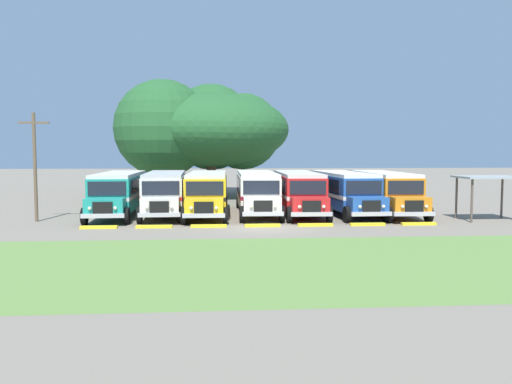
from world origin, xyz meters
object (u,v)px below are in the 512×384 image
(parked_bus_slot_4, at_px, (298,190))
(waiting_shelter, at_px, (488,180))
(parked_bus_slot_0, at_px, (119,191))
(utility_pole, at_px, (35,163))
(parked_bus_slot_2, at_px, (207,191))
(parked_bus_slot_1, at_px, (165,191))
(parked_bus_slot_5, at_px, (344,190))
(parked_bus_slot_6, at_px, (384,190))
(broad_shade_tree, at_px, (205,129))
(parked_bus_slot_3, at_px, (257,190))

(parked_bus_slot_4, bearing_deg, waiting_shelter, 69.18)
(parked_bus_slot_0, height_order, utility_pole, utility_pole)
(parked_bus_slot_2, xyz_separation_m, parked_bus_slot_4, (6.18, 0.19, 0.00))
(parked_bus_slot_0, xyz_separation_m, parked_bus_slot_1, (3.04, 0.20, 0.00))
(parked_bus_slot_4, bearing_deg, parked_bus_slot_2, -87.12)
(parked_bus_slot_4, xyz_separation_m, utility_pole, (-16.44, -3.04, 1.93))
(parked_bus_slot_0, bearing_deg, parked_bus_slot_5, 87.78)
(parked_bus_slot_6, xyz_separation_m, waiting_shelter, (5.19, -4.15, 0.87))
(parked_bus_slot_6, bearing_deg, utility_pole, -82.48)
(broad_shade_tree, height_order, utility_pole, broad_shade_tree)
(waiting_shelter, bearing_deg, parked_bus_slot_1, 166.61)
(parked_bus_slot_1, bearing_deg, parked_bus_slot_2, 77.68)
(waiting_shelter, bearing_deg, parked_bus_slot_2, 166.12)
(parked_bus_slot_3, height_order, parked_bus_slot_6, same)
(parked_bus_slot_6, distance_m, broad_shade_tree, 19.63)
(utility_pole, distance_m, waiting_shelter, 27.59)
(parked_bus_slot_0, xyz_separation_m, parked_bus_slot_4, (12.08, -0.13, 0.00))
(parked_bus_slot_1, bearing_deg, parked_bus_slot_6, 85.54)
(parked_bus_slot_3, bearing_deg, parked_bus_slot_6, 86.55)
(parked_bus_slot_5, xyz_separation_m, parked_bus_slot_6, (2.76, -0.17, 0.00))
(parked_bus_slot_4, relative_size, parked_bus_slot_5, 1.00)
(parked_bus_slot_5, distance_m, parked_bus_slot_6, 2.77)
(waiting_shelter, bearing_deg, parked_bus_slot_0, 168.79)
(broad_shade_tree, relative_size, waiting_shelter, 4.37)
(parked_bus_slot_5, bearing_deg, parked_bus_slot_0, -93.40)
(broad_shade_tree, bearing_deg, utility_pole, -119.93)
(parked_bus_slot_6, bearing_deg, parked_bus_slot_5, -92.95)
(parked_bus_slot_0, bearing_deg, parked_bus_slot_6, 87.40)
(parked_bus_slot_6, bearing_deg, parked_bus_slot_2, -90.03)
(parked_bus_slot_4, xyz_separation_m, waiting_shelter, (11.09, -4.46, 0.87))
(parked_bus_slot_4, relative_size, parked_bus_slot_6, 1.00)
(parked_bus_slot_3, distance_m, utility_pole, 14.19)
(parked_bus_slot_1, bearing_deg, parked_bus_slot_4, 85.93)
(parked_bus_slot_0, distance_m, waiting_shelter, 23.63)
(parked_bus_slot_2, height_order, broad_shade_tree, broad_shade_tree)
(parked_bus_slot_1, height_order, parked_bus_slot_4, same)
(waiting_shelter, bearing_deg, parked_bus_slot_5, 151.51)
(parked_bus_slot_0, relative_size, parked_bus_slot_4, 1.00)
(parked_bus_slot_0, height_order, parked_bus_slot_2, same)
(utility_pole, bearing_deg, parked_bus_slot_3, 13.96)
(parked_bus_slot_4, height_order, broad_shade_tree, broad_shade_tree)
(parked_bus_slot_1, xyz_separation_m, broad_shade_tree, (2.43, 13.72, 4.79))
(parked_bus_slot_0, relative_size, waiting_shelter, 3.02)
(parked_bus_slot_3, height_order, parked_bus_slot_5, same)
(parked_bus_slot_5, distance_m, waiting_shelter, 9.09)
(parked_bus_slot_4, bearing_deg, parked_bus_slot_6, 88.04)
(broad_shade_tree, xyz_separation_m, waiting_shelter, (17.69, -18.50, -3.92))
(parked_bus_slot_1, bearing_deg, parked_bus_slot_5, 85.77)
(parked_bus_slot_1, distance_m, parked_bus_slot_3, 6.24)
(parked_bus_slot_5, bearing_deg, parked_bus_slot_4, -95.02)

